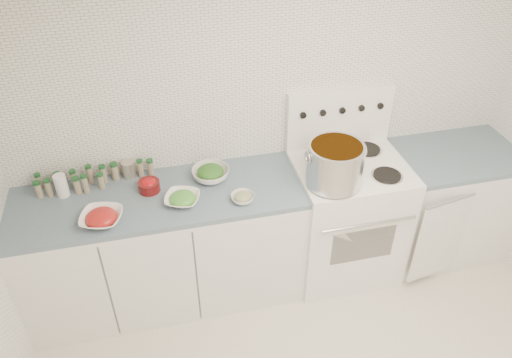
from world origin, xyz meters
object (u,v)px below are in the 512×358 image
stock_pot (335,163)px  bowl_snowpea (182,199)px  stove (344,214)px  bowl_tomato (101,218)px

stock_pot → bowl_snowpea: 0.98m
stove → bowl_snowpea: size_ratio=4.97×
stove → bowl_snowpea: bearing=-175.4°
stove → stock_pot: bearing=-139.9°
bowl_tomato → bowl_snowpea: size_ratio=1.09×
stock_pot → stove: bearing=40.1°
stove → bowl_tomato: bearing=-174.2°
bowl_tomato → stove: bearing=5.8°
stock_pot → bowl_snowpea: (-0.96, 0.07, -0.16)m
bowl_tomato → bowl_snowpea: (0.49, 0.07, -0.00)m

